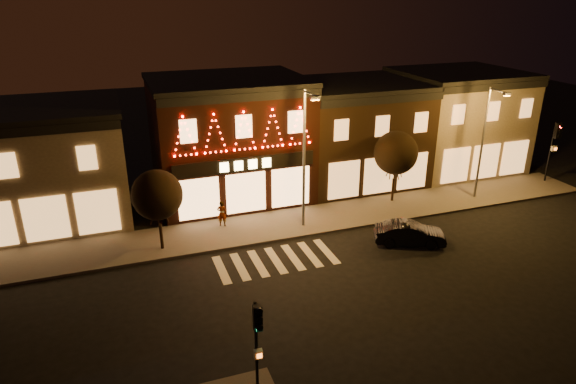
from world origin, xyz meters
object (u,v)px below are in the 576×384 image
dark_sedan (410,234)px  pedestrian (222,213)px  traffic_signal_near (257,335)px  streetlamp_mid (306,150)px

dark_sedan → pedestrian: 11.23m
pedestrian → dark_sedan: bearing=173.1°
traffic_signal_near → dark_sedan: (11.64, 8.84, -2.40)m
streetlamp_mid → pedestrian: streetlamp_mid is taller
pedestrian → traffic_signal_near: bearing=105.8°
traffic_signal_near → streetlamp_mid: (6.67, 12.69, 2.01)m
dark_sedan → traffic_signal_near: bearing=150.9°
streetlamp_mid → pedestrian: (-4.70, 1.85, -4.11)m
traffic_signal_near → dark_sedan: 14.81m
dark_sedan → streetlamp_mid: bearing=76.0°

